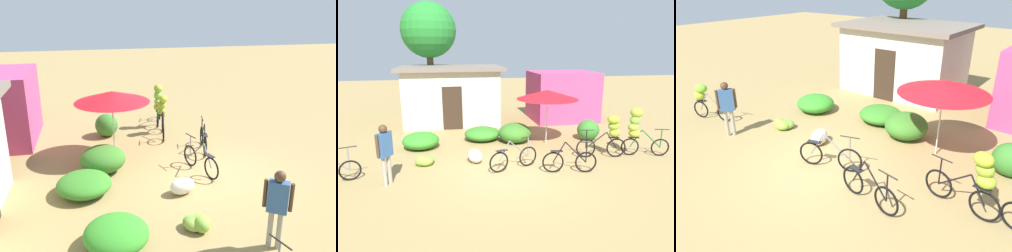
# 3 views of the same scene
# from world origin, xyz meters

# --- Properties ---
(ground_plane) EXTENTS (60.00, 60.00, 0.00)m
(ground_plane) POSITION_xyz_m (0.00, 0.00, 0.00)
(ground_plane) COLOR #9A7F4D
(building_low) EXTENTS (5.01, 3.65, 2.82)m
(building_low) POSITION_xyz_m (-1.50, 7.16, 1.43)
(building_low) COLOR beige
(building_low) RESTS_ON ground
(hedge_bush_front_left) EXTENTS (1.36, 1.35, 0.61)m
(hedge_bush_front_left) POSITION_xyz_m (-2.77, 2.96, 0.30)
(hedge_bush_front_left) COLOR #348D27
(hedge_bush_front_left) RESTS_ON ground
(hedge_bush_front_right) EXTENTS (1.46, 1.43, 0.54)m
(hedge_bush_front_right) POSITION_xyz_m (-0.37, 3.62, 0.27)
(hedge_bush_front_right) COLOR #357B25
(hedge_bush_front_right) RESTS_ON ground
(hedge_bush_mid) EXTENTS (1.30, 1.33, 0.78)m
(hedge_bush_mid) POSITION_xyz_m (0.89, 3.07, 0.39)
(hedge_bush_mid) COLOR #367225
(hedge_bush_mid) RESTS_ON ground
(hedge_bush_by_door) EXTENTS (0.91, 0.84, 0.84)m
(hedge_bush_by_door) POSITION_xyz_m (3.93, 2.80, 0.42)
(hedge_bush_by_door) COLOR #347729
(hedge_bush_by_door) RESTS_ON ground
(market_umbrella) EXTENTS (2.38, 2.38, 2.14)m
(market_umbrella) POSITION_xyz_m (2.06, 2.65, 1.96)
(market_umbrella) COLOR beige
(market_umbrella) RESTS_ON ground
(bicycle_leftmost) EXTENTS (1.54, 0.62, 1.23)m
(bicycle_leftmost) POSITION_xyz_m (-5.29, 0.12, 0.75)
(bicycle_leftmost) COLOR black
(bicycle_leftmost) RESTS_ON ground
(bicycle_near_pile) EXTENTS (1.64, 0.60, 0.99)m
(bicycle_near_pile) POSITION_xyz_m (0.23, 0.28, 0.36)
(bicycle_near_pile) COLOR black
(bicycle_near_pile) RESTS_ON ground
(bicycle_center_loaded) EXTENTS (1.64, 0.35, 0.98)m
(bicycle_center_loaded) POSITION_xyz_m (1.83, -0.31, 0.36)
(bicycle_center_loaded) COLOR black
(bicycle_center_loaded) RESTS_ON ground
(bicycle_by_shop) EXTENTS (1.72, 0.47, 1.49)m
(bicycle_by_shop) POSITION_xyz_m (3.70, 0.73, 0.88)
(bicycle_by_shop) COLOR black
(bicycle_by_shop) RESTS_ON ground
(banana_pile_on_ground) EXTENTS (0.72, 0.70, 0.35)m
(banana_pile_on_ground) POSITION_xyz_m (-2.53, 1.18, 0.15)
(banana_pile_on_ground) COLOR #8FA83F
(banana_pile_on_ground) RESTS_ON ground
(produce_sack) EXTENTS (0.64, 0.80, 0.44)m
(produce_sack) POSITION_xyz_m (-0.91, 1.11, 0.22)
(produce_sack) COLOR silver
(produce_sack) RESTS_ON ground
(person_vendor) EXTENTS (0.39, 0.50, 1.72)m
(person_vendor) POSITION_xyz_m (-3.45, -0.17, 1.06)
(person_vendor) COLOR gray
(person_vendor) RESTS_ON ground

